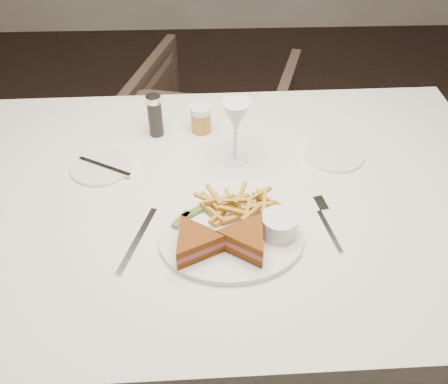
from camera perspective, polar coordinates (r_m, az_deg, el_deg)
ground at (r=1.96m, az=10.97°, el=-12.66°), size 5.00×5.00×0.00m
table at (r=1.50m, az=-0.07°, el=-10.90°), size 1.45×0.98×0.75m
chair_far at (r=2.23m, az=-1.08°, el=7.89°), size 0.78×0.75×0.65m
table_setting at (r=1.16m, az=0.42°, el=-0.66°), size 0.78×0.60×0.18m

